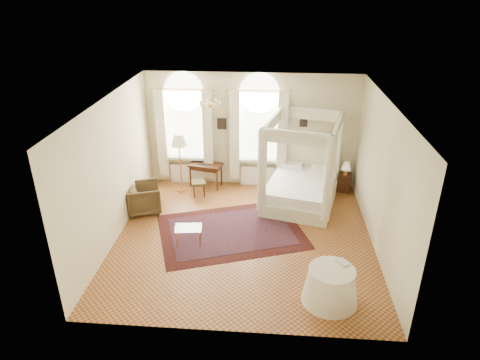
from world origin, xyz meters
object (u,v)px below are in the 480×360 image
object	(u,v)px
nightstand	(344,182)
armchair	(144,198)
coffee_table	(188,229)
side_table	(331,286)
canopy_bed	(301,186)
floor_lamp	(179,143)
writing_desk	(206,167)
stool	(199,184)

from	to	relation	value
nightstand	armchair	distance (m)	5.64
coffee_table	side_table	bearing A→B (deg)	-29.54
armchair	side_table	distance (m)	5.47
canopy_bed	floor_lamp	distance (m)	3.53
canopy_bed	coffee_table	bearing A→B (deg)	-141.10
floor_lamp	side_table	xyz separation A→B (m)	(3.76, -4.41, -1.11)
nightstand	writing_desk	bearing A→B (deg)	180.00
nightstand	writing_desk	size ratio (longest dim) A/B	0.52
nightstand	side_table	size ratio (longest dim) A/B	0.50
armchair	side_table	size ratio (longest dim) A/B	0.80
writing_desk	side_table	world-z (taller)	side_table
stool	coffee_table	xyz separation A→B (m)	(0.17, -2.42, 0.02)
nightstand	stool	world-z (taller)	nightstand
stool	side_table	bearing A→B (deg)	-52.25
writing_desk	coffee_table	world-z (taller)	writing_desk
stool	side_table	size ratio (longest dim) A/B	0.42
canopy_bed	side_table	xyz separation A→B (m)	(0.39, -3.87, -0.19)
writing_desk	armchair	distance (m)	2.15
nightstand	side_table	xyz separation A→B (m)	(-0.92, -4.76, 0.09)
canopy_bed	side_table	distance (m)	3.89
coffee_table	side_table	xyz separation A→B (m)	(3.04, -1.72, -0.02)
floor_lamp	side_table	distance (m)	5.90
writing_desk	nightstand	bearing A→B (deg)	0.00
coffee_table	stool	bearing A→B (deg)	93.96
writing_desk	side_table	bearing A→B (deg)	-56.95
floor_lamp	side_table	world-z (taller)	floor_lamp
canopy_bed	nightstand	xyz separation A→B (m)	(1.30, 0.89, -0.28)
coffee_table	side_table	size ratio (longest dim) A/B	0.62
floor_lamp	side_table	bearing A→B (deg)	-49.57
writing_desk	coffee_table	bearing A→B (deg)	-88.95
nightstand	floor_lamp	world-z (taller)	floor_lamp
side_table	canopy_bed	bearing A→B (deg)	95.71
side_table	stool	bearing A→B (deg)	127.75
nightstand	side_table	distance (m)	4.85
coffee_table	side_table	distance (m)	3.50
writing_desk	floor_lamp	bearing A→B (deg)	-151.94
coffee_table	armchair	bearing A→B (deg)	135.72
coffee_table	floor_lamp	world-z (taller)	floor_lamp
canopy_bed	stool	bearing A→B (deg)	174.36
nightstand	writing_desk	distance (m)	4.03
armchair	coffee_table	bearing A→B (deg)	-153.42
nightstand	coffee_table	distance (m)	4.99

